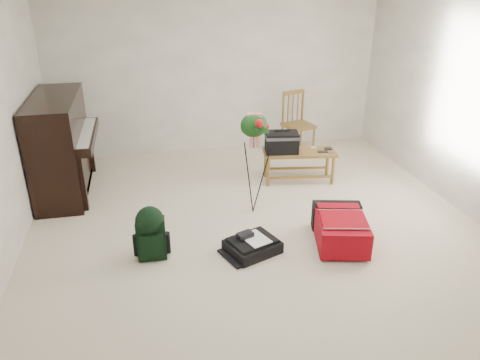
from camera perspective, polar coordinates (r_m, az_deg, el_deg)
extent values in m
cube|color=beige|center=(5.17, 2.41, -6.66)|extent=(5.00, 5.50, 0.01)
cube|color=white|center=(7.26, -2.85, 13.19)|extent=(5.00, 0.04, 2.50)
cube|color=black|center=(6.32, -21.08, 3.91)|extent=(0.55, 1.50, 1.25)
cube|color=black|center=(6.24, -18.51, 5.08)|extent=(0.28, 1.30, 0.10)
cube|color=white|center=(6.22, -18.57, 5.51)|extent=(0.22, 1.20, 0.02)
cube|color=black|center=(6.52, -19.89, -0.77)|extent=(0.45, 1.30, 0.10)
cube|color=olive|center=(6.32, 7.24, 3.39)|extent=(1.01, 0.52, 0.04)
cylinder|color=olive|center=(6.15, 3.76, 0.71)|extent=(0.04, 0.04, 0.40)
cylinder|color=olive|center=(6.42, 3.03, 1.80)|extent=(0.04, 0.04, 0.40)
cylinder|color=olive|center=(6.42, 11.25, 1.35)|extent=(0.04, 0.04, 0.40)
cylinder|color=olive|center=(6.68, 10.26, 2.37)|extent=(0.04, 0.04, 0.40)
cube|color=olive|center=(7.32, 7.13, 6.59)|extent=(0.50, 0.50, 0.04)
cylinder|color=olive|center=(7.18, 6.14, 4.34)|extent=(0.04, 0.04, 0.42)
cylinder|color=olive|center=(7.50, 5.33, 5.26)|extent=(0.04, 0.04, 0.42)
cylinder|color=olive|center=(7.30, 8.79, 4.51)|extent=(0.04, 0.04, 0.42)
cylinder|color=olive|center=(7.61, 7.89, 5.41)|extent=(0.04, 0.04, 0.42)
cube|color=olive|center=(7.35, 6.89, 10.58)|extent=(0.37, 0.13, 0.06)
cylinder|color=olive|center=(7.36, 5.47, 8.76)|extent=(0.04, 0.04, 0.51)
cylinder|color=olive|center=(7.47, 8.10, 8.86)|extent=(0.04, 0.04, 0.51)
cube|color=#B00715|center=(5.05, 12.14, -5.89)|extent=(0.66, 0.84, 0.29)
cube|color=black|center=(5.28, 10.93, -4.36)|extent=(0.55, 0.29, 0.31)
cube|color=#B00715|center=(4.94, 12.54, -4.64)|extent=(0.53, 0.52, 0.02)
cube|color=silver|center=(4.77, 13.57, -5.80)|extent=(0.46, 0.12, 0.01)
cube|color=black|center=(4.85, 1.53, -8.11)|extent=(0.62, 0.56, 0.12)
cube|color=black|center=(4.81, 1.54, -7.36)|extent=(0.54, 0.48, 0.03)
cube|color=white|center=(4.79, 1.83, -7.20)|extent=(0.32, 0.36, 0.01)
cube|color=black|center=(4.83, 0.79, -6.55)|extent=(0.19, 0.15, 0.05)
cube|color=black|center=(4.77, -10.75, -7.04)|extent=(0.29, 0.18, 0.43)
cube|color=black|center=(4.70, -10.68, -7.94)|extent=(0.23, 0.06, 0.25)
sphere|color=black|center=(4.67, -10.96, -4.81)|extent=(0.27, 0.27, 0.27)
cube|color=black|center=(4.86, -11.57, -6.58)|extent=(0.04, 0.03, 0.38)
cube|color=black|center=(4.86, -10.01, -6.44)|extent=(0.04, 0.03, 0.38)
cylinder|color=black|center=(5.24, 1.70, 5.67)|extent=(0.01, 0.01, 0.33)
ellipsoid|color=#164816|center=(5.21, 1.71, 6.69)|extent=(0.31, 0.22, 0.28)
cube|color=red|center=(5.16, 1.78, 7.66)|extent=(0.16, 0.07, 0.09)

